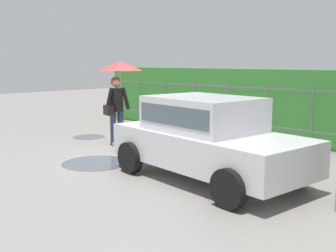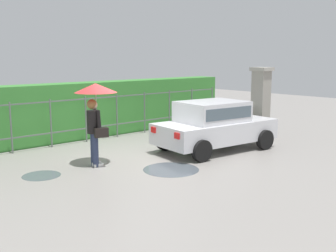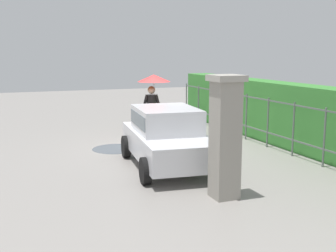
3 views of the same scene
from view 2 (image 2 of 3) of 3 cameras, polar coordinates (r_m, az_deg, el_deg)
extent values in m
plane|color=gray|center=(11.19, -3.75, -4.65)|extent=(40.00, 40.00, 0.00)
cube|color=silver|center=(12.22, 6.68, -0.69)|extent=(3.85, 2.01, 0.60)
cube|color=silver|center=(12.03, 6.21, 2.05)|extent=(2.04, 1.63, 0.60)
cube|color=#4C5B66|center=(12.03, 6.21, 2.14)|extent=(1.89, 1.63, 0.33)
cylinder|color=black|center=(13.72, 8.13, -0.77)|extent=(0.62, 0.24, 0.60)
cylinder|color=black|center=(12.59, 13.45, -1.88)|extent=(0.62, 0.24, 0.60)
cylinder|color=black|center=(12.14, -0.39, -2.04)|extent=(0.62, 0.24, 0.60)
cylinder|color=black|center=(10.85, 4.79, -3.50)|extent=(0.62, 0.24, 0.60)
cube|color=red|center=(11.48, -2.03, -0.54)|extent=(0.08, 0.21, 0.16)
cube|color=red|center=(10.60, 1.30, -1.40)|extent=(0.08, 0.21, 0.16)
cylinder|color=#2D3856|center=(10.64, -10.42, -3.17)|extent=(0.15, 0.15, 0.86)
cylinder|color=#2D3856|center=(10.45, -10.14, -3.40)|extent=(0.15, 0.15, 0.86)
cube|color=white|center=(10.75, -10.04, -5.17)|extent=(0.26, 0.10, 0.08)
cube|color=white|center=(10.56, -9.76, -5.43)|extent=(0.26, 0.10, 0.08)
cylinder|color=black|center=(10.41, -10.40, 0.58)|extent=(0.34, 0.34, 0.58)
sphere|color=#DBAD89|center=(10.35, -10.47, 2.93)|extent=(0.22, 0.22, 0.22)
sphere|color=olive|center=(10.34, -10.64, 3.03)|extent=(0.25, 0.25, 0.25)
cylinder|color=black|center=(10.63, -10.29, 0.93)|extent=(0.15, 0.24, 0.56)
cylinder|color=black|center=(10.21, -9.66, 0.59)|extent=(0.15, 0.24, 0.56)
cylinder|color=#B2B2B7|center=(10.46, -10.04, 2.55)|extent=(0.02, 0.02, 0.77)
cone|color=red|center=(10.41, -10.12, 5.28)|extent=(1.08, 1.08, 0.23)
cube|color=black|center=(10.23, -9.34, -0.91)|extent=(0.37, 0.25, 0.24)
cube|color=gray|center=(14.25, 12.86, 2.93)|extent=(0.48, 0.48, 2.30)
cube|color=#9E998E|center=(14.16, 13.05, 7.80)|extent=(0.60, 0.60, 0.12)
cylinder|color=#59605B|center=(12.50, -21.17, -0.26)|extent=(0.05, 0.05, 1.50)
cylinder|color=#59605B|center=(12.97, -16.11, 0.36)|extent=(0.05, 0.05, 1.50)
cylinder|color=#59605B|center=(13.54, -11.44, 0.93)|extent=(0.05, 0.05, 1.50)
cylinder|color=#59605B|center=(14.19, -7.18, 1.44)|extent=(0.05, 0.05, 1.50)
cylinder|color=#59605B|center=(14.92, -3.31, 1.91)|extent=(0.05, 0.05, 1.50)
cylinder|color=#59605B|center=(15.71, 0.19, 2.32)|extent=(0.05, 0.05, 1.50)
cylinder|color=#59605B|center=(16.55, 3.35, 2.68)|extent=(0.05, 0.05, 1.50)
cylinder|color=#59605B|center=(17.43, 6.20, 3.00)|extent=(0.05, 0.05, 1.50)
cube|color=#59605B|center=(13.78, -9.34, 3.95)|extent=(11.04, 0.03, 0.04)
cube|color=#59605B|center=(13.91, -9.23, -0.03)|extent=(11.04, 0.03, 0.04)
cube|color=#387F33|center=(14.45, -10.87, 2.30)|extent=(12.04, 0.90, 1.90)
cylinder|color=#4C545B|center=(10.16, 0.43, -6.12)|extent=(1.40, 1.40, 0.00)
cylinder|color=#4C545B|center=(10.11, -17.34, -6.66)|extent=(0.90, 0.90, 0.00)
camera|label=1|loc=(13.79, 38.54, 4.79)|focal=44.20mm
camera|label=3|loc=(19.27, 35.99, 8.14)|focal=46.10mm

